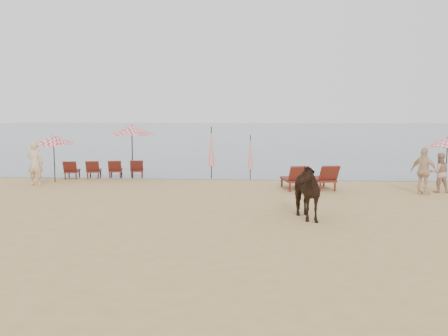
{
  "coord_description": "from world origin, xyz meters",
  "views": [
    {
      "loc": [
        1.32,
        -12.62,
        3.03
      ],
      "look_at": [
        0.0,
        5.0,
        1.1
      ],
      "focal_mm": 40.0,
      "sensor_mm": 36.0,
      "label": 1
    }
  ],
  "objects_px": {
    "cow": "(302,191)",
    "beachgoer_right_a": "(439,173)",
    "lounger_cluster_right": "(309,178)",
    "umbrella_open_right": "(447,142)",
    "umbrella_closed_left": "(211,147)",
    "beachgoer_right_b": "(424,171)",
    "umbrella_closed_right": "(250,152)",
    "beachgoer_left": "(35,163)",
    "lounger_cluster_left": "(105,169)",
    "umbrella_open_left_b": "(54,139)",
    "umbrella_open_left_a": "(132,130)"
  },
  "relations": [
    {
      "from": "cow",
      "to": "beachgoer_right_a",
      "type": "xyz_separation_m",
      "value": [
        5.68,
        5.31,
        -0.05
      ]
    },
    {
      "from": "lounger_cluster_right",
      "to": "beachgoer_right_a",
      "type": "height_order",
      "value": "beachgoer_right_a"
    },
    {
      "from": "lounger_cluster_right",
      "to": "umbrella_open_right",
      "type": "xyz_separation_m",
      "value": [
        5.53,
        0.69,
        1.42
      ]
    },
    {
      "from": "umbrella_closed_left",
      "to": "beachgoer_right_a",
      "type": "distance_m",
      "value": 9.87
    },
    {
      "from": "lounger_cluster_right",
      "to": "beachgoer_right_b",
      "type": "xyz_separation_m",
      "value": [
        4.16,
        -0.87,
        0.4
      ]
    },
    {
      "from": "umbrella_closed_right",
      "to": "umbrella_open_right",
      "type": "bearing_deg",
      "value": -15.72
    },
    {
      "from": "beachgoer_left",
      "to": "beachgoer_right_a",
      "type": "relative_size",
      "value": 1.24
    },
    {
      "from": "lounger_cluster_left",
      "to": "umbrella_open_right",
      "type": "distance_m",
      "value": 15.15
    },
    {
      "from": "umbrella_closed_right",
      "to": "umbrella_open_left_b",
      "type": "bearing_deg",
      "value": -170.72
    },
    {
      "from": "umbrella_closed_left",
      "to": "beachgoer_right_b",
      "type": "distance_m",
      "value": 9.39
    },
    {
      "from": "lounger_cluster_right",
      "to": "umbrella_open_left_b",
      "type": "distance_m",
      "value": 11.3
    },
    {
      "from": "umbrella_open_left_a",
      "to": "umbrella_open_right",
      "type": "xyz_separation_m",
      "value": [
        13.5,
        -2.31,
        -0.38
      ]
    },
    {
      "from": "cow",
      "to": "beachgoer_left",
      "type": "height_order",
      "value": "beachgoer_left"
    },
    {
      "from": "umbrella_open_left_b",
      "to": "beachgoer_left",
      "type": "relative_size",
      "value": 1.15
    },
    {
      "from": "lounger_cluster_left",
      "to": "umbrella_open_right",
      "type": "xyz_separation_m",
      "value": [
        14.88,
        -2.42,
        1.5
      ]
    },
    {
      "from": "umbrella_open_left_b",
      "to": "umbrella_closed_right",
      "type": "xyz_separation_m",
      "value": [
        8.68,
        1.42,
        -0.63
      ]
    },
    {
      "from": "umbrella_open_left_b",
      "to": "umbrella_open_right",
      "type": "bearing_deg",
      "value": -26.03
    },
    {
      "from": "lounger_cluster_left",
      "to": "umbrella_closed_left",
      "type": "height_order",
      "value": "umbrella_closed_left"
    },
    {
      "from": "beachgoer_right_b",
      "to": "umbrella_open_right",
      "type": "bearing_deg",
      "value": -86.62
    },
    {
      "from": "umbrella_closed_right",
      "to": "cow",
      "type": "height_order",
      "value": "umbrella_closed_right"
    },
    {
      "from": "lounger_cluster_right",
      "to": "umbrella_open_right",
      "type": "bearing_deg",
      "value": -3.77
    },
    {
      "from": "beachgoer_right_b",
      "to": "beachgoer_left",
      "type": "bearing_deg",
      "value": 40.1
    },
    {
      "from": "umbrella_closed_left",
      "to": "beachgoer_right_a",
      "type": "bearing_deg",
      "value": -21.04
    },
    {
      "from": "umbrella_open_left_b",
      "to": "beachgoer_right_b",
      "type": "distance_m",
      "value": 15.49
    },
    {
      "from": "cow",
      "to": "umbrella_open_left_b",
      "type": "bearing_deg",
      "value": 129.99
    },
    {
      "from": "lounger_cluster_right",
      "to": "umbrella_open_right",
      "type": "relative_size",
      "value": 1.07
    },
    {
      "from": "lounger_cluster_right",
      "to": "umbrella_open_right",
      "type": "distance_m",
      "value": 5.75
    },
    {
      "from": "umbrella_closed_left",
      "to": "lounger_cluster_right",
      "type": "bearing_deg",
      "value": -37.25
    },
    {
      "from": "umbrella_open_left_a",
      "to": "umbrella_closed_left",
      "type": "height_order",
      "value": "umbrella_open_left_a"
    },
    {
      "from": "lounger_cluster_left",
      "to": "umbrella_open_left_a",
      "type": "distance_m",
      "value": 2.33
    },
    {
      "from": "cow",
      "to": "beachgoer_left",
      "type": "relative_size",
      "value": 1.02
    },
    {
      "from": "lounger_cluster_left",
      "to": "umbrella_open_left_b",
      "type": "bearing_deg",
      "value": -150.79
    },
    {
      "from": "umbrella_open_left_a",
      "to": "cow",
      "type": "distance_m",
      "value": 11.32
    },
    {
      "from": "umbrella_open_right",
      "to": "beachgoer_left",
      "type": "distance_m",
      "value": 17.01
    },
    {
      "from": "lounger_cluster_left",
      "to": "lounger_cluster_right",
      "type": "xyz_separation_m",
      "value": [
        9.35,
        -3.11,
        0.08
      ]
    },
    {
      "from": "umbrella_open_right",
      "to": "lounger_cluster_left",
      "type": "bearing_deg",
      "value": -169.85
    },
    {
      "from": "lounger_cluster_right",
      "to": "beachgoer_left",
      "type": "bearing_deg",
      "value": 167.36
    },
    {
      "from": "umbrella_open_right",
      "to": "beachgoer_right_a",
      "type": "relative_size",
      "value": 1.37
    },
    {
      "from": "umbrella_open_left_b",
      "to": "umbrella_closed_right",
      "type": "bearing_deg",
      "value": -13.93
    },
    {
      "from": "lounger_cluster_right",
      "to": "umbrella_open_left_b",
      "type": "height_order",
      "value": "umbrella_open_left_b"
    },
    {
      "from": "umbrella_closed_left",
      "to": "lounger_cluster_left",
      "type": "bearing_deg",
      "value": -178.58
    },
    {
      "from": "lounger_cluster_left",
      "to": "umbrella_closed_left",
      "type": "bearing_deg",
      "value": -11.62
    },
    {
      "from": "lounger_cluster_right",
      "to": "umbrella_closed_left",
      "type": "height_order",
      "value": "umbrella_closed_left"
    },
    {
      "from": "lounger_cluster_left",
      "to": "beachgoer_left",
      "type": "height_order",
      "value": "beachgoer_left"
    },
    {
      "from": "umbrella_open_left_b",
      "to": "umbrella_closed_left",
      "type": "xyz_separation_m",
      "value": [
        6.85,
        1.73,
        -0.41
      ]
    },
    {
      "from": "umbrella_open_left_a",
      "to": "beachgoer_right_a",
      "type": "xyz_separation_m",
      "value": [
        12.89,
        -3.3,
        -1.51
      ]
    },
    {
      "from": "beachgoer_right_a",
      "to": "beachgoer_left",
      "type": "bearing_deg",
      "value": -4.45
    },
    {
      "from": "umbrella_open_right",
      "to": "cow",
      "type": "distance_m",
      "value": 8.96
    },
    {
      "from": "umbrella_open_right",
      "to": "umbrella_closed_left",
      "type": "xyz_separation_m",
      "value": [
        -9.79,
        2.55,
        -0.41
      ]
    },
    {
      "from": "lounger_cluster_left",
      "to": "lounger_cluster_right",
      "type": "height_order",
      "value": "lounger_cluster_right"
    }
  ]
}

